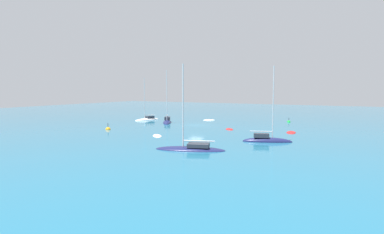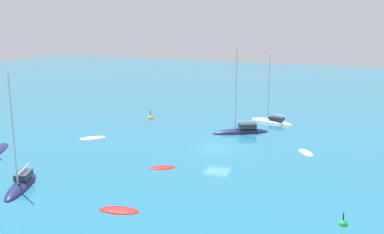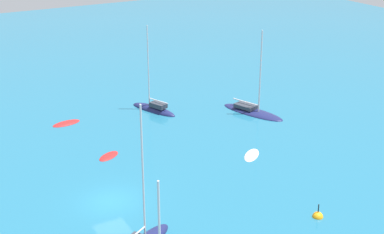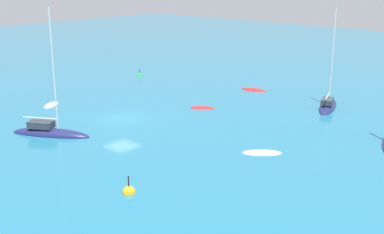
{
  "view_description": "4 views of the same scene",
  "coord_description": "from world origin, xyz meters",
  "px_view_note": "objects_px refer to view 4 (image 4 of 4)",
  "views": [
    {
      "loc": [
        -25.69,
        48.87,
        6.53
      ],
      "look_at": [
        -1.85,
        4.99,
        1.93
      ],
      "focal_mm": 28.97,
      "sensor_mm": 36.0,
      "label": 1
    },
    {
      "loc": [
        -43.45,
        -13.67,
        13.8
      ],
      "look_at": [
        2.12,
        3.61,
        2.52
      ],
      "focal_mm": 43.33,
      "sensor_mm": 36.0,
      "label": 2
    },
    {
      "loc": [
        35.05,
        -12.93,
        21.58
      ],
      "look_at": [
        -6.79,
        11.01,
        2.43
      ],
      "focal_mm": 51.81,
      "sensor_mm": 36.0,
      "label": 3
    },
    {
      "loc": [
        27.06,
        33.5,
        12.59
      ],
      "look_at": [
        -2.14,
        6.47,
        1.0
      ],
      "focal_mm": 47.43,
      "sensor_mm": 36.0,
      "label": 4
    }
  ],
  "objects_px": {
    "yacht": "(328,106)",
    "skiff": "(51,105)",
    "sailboat": "(50,133)",
    "tender": "(254,90)",
    "rib": "(202,108)",
    "mooring_buoy": "(129,192)",
    "channel_buoy": "(140,76)",
    "dinghy": "(262,153)"
  },
  "relations": [
    {
      "from": "channel_buoy",
      "to": "tender",
      "type": "bearing_deg",
      "value": 102.41
    },
    {
      "from": "tender",
      "to": "dinghy",
      "type": "bearing_deg",
      "value": 119.58
    },
    {
      "from": "sailboat",
      "to": "channel_buoy",
      "type": "relative_size",
      "value": 9.24
    },
    {
      "from": "rib",
      "to": "dinghy",
      "type": "distance_m",
      "value": 12.83
    },
    {
      "from": "rib",
      "to": "yacht",
      "type": "distance_m",
      "value": 11.94
    },
    {
      "from": "yacht",
      "to": "mooring_buoy",
      "type": "bearing_deg",
      "value": 160.64
    },
    {
      "from": "rib",
      "to": "skiff",
      "type": "xyz_separation_m",
      "value": [
        9.07,
        -11.49,
        0.0
      ]
    },
    {
      "from": "dinghy",
      "to": "channel_buoy",
      "type": "distance_m",
      "value": 29.73
    },
    {
      "from": "rib",
      "to": "channel_buoy",
      "type": "bearing_deg",
      "value": -53.77
    },
    {
      "from": "rib",
      "to": "yacht",
      "type": "relative_size",
      "value": 0.27
    },
    {
      "from": "rib",
      "to": "dinghy",
      "type": "height_order",
      "value": "same"
    },
    {
      "from": "channel_buoy",
      "to": "skiff",
      "type": "bearing_deg",
      "value": 15.91
    },
    {
      "from": "tender",
      "to": "channel_buoy",
      "type": "bearing_deg",
      "value": 4.14
    },
    {
      "from": "rib",
      "to": "mooring_buoy",
      "type": "bearing_deg",
      "value": 86.22
    },
    {
      "from": "yacht",
      "to": "skiff",
      "type": "height_order",
      "value": "yacht"
    },
    {
      "from": "tender",
      "to": "yacht",
      "type": "bearing_deg",
      "value": 165.08
    },
    {
      "from": "skiff",
      "to": "mooring_buoy",
      "type": "height_order",
      "value": "mooring_buoy"
    },
    {
      "from": "tender",
      "to": "sailboat",
      "type": "bearing_deg",
      "value": 75.32
    },
    {
      "from": "yacht",
      "to": "sailboat",
      "type": "xyz_separation_m",
      "value": [
        22.5,
        -12.11,
        0.01
      ]
    },
    {
      "from": "tender",
      "to": "skiff",
      "type": "distance_m",
      "value": 21.31
    },
    {
      "from": "rib",
      "to": "sailboat",
      "type": "height_order",
      "value": "sailboat"
    },
    {
      "from": "yacht",
      "to": "mooring_buoy",
      "type": "xyz_separation_m",
      "value": [
        25.33,
        0.8,
        -0.13
      ]
    },
    {
      "from": "channel_buoy",
      "to": "dinghy",
      "type": "bearing_deg",
      "value": 65.54
    },
    {
      "from": "channel_buoy",
      "to": "mooring_buoy",
      "type": "bearing_deg",
      "value": 47.44
    },
    {
      "from": "yacht",
      "to": "sailboat",
      "type": "height_order",
      "value": "sailboat"
    },
    {
      "from": "dinghy",
      "to": "channel_buoy",
      "type": "height_order",
      "value": "channel_buoy"
    },
    {
      "from": "rib",
      "to": "channel_buoy",
      "type": "height_order",
      "value": "channel_buoy"
    },
    {
      "from": "skiff",
      "to": "mooring_buoy",
      "type": "bearing_deg",
      "value": 35.86
    },
    {
      "from": "yacht",
      "to": "skiff",
      "type": "bearing_deg",
      "value": 109.7
    },
    {
      "from": "rib",
      "to": "tender",
      "type": "xyz_separation_m",
      "value": [
        -9.41,
        -0.88,
        0.0
      ]
    },
    {
      "from": "rib",
      "to": "channel_buoy",
      "type": "distance_m",
      "value": 16.96
    },
    {
      "from": "skiff",
      "to": "channel_buoy",
      "type": "xyz_separation_m",
      "value": [
        -15.19,
        -4.33,
        0.01
      ]
    },
    {
      "from": "dinghy",
      "to": "mooring_buoy",
      "type": "bearing_deg",
      "value": -141.2
    },
    {
      "from": "channel_buoy",
      "to": "mooring_buoy",
      "type": "relative_size",
      "value": 0.79
    },
    {
      "from": "rib",
      "to": "sailboat",
      "type": "bearing_deg",
      "value": 43.39
    },
    {
      "from": "rib",
      "to": "skiff",
      "type": "height_order",
      "value": "skiff"
    },
    {
      "from": "yacht",
      "to": "skiff",
      "type": "xyz_separation_m",
      "value": [
        17.37,
        -20.07,
        -0.14
      ]
    },
    {
      "from": "rib",
      "to": "skiff",
      "type": "relative_size",
      "value": 1.03
    },
    {
      "from": "sailboat",
      "to": "tender",
      "type": "height_order",
      "value": "sailboat"
    },
    {
      "from": "sailboat",
      "to": "tender",
      "type": "distance_m",
      "value": 23.75
    },
    {
      "from": "tender",
      "to": "skiff",
      "type": "height_order",
      "value": "skiff"
    },
    {
      "from": "tender",
      "to": "skiff",
      "type": "relative_size",
      "value": 1.23
    }
  ]
}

